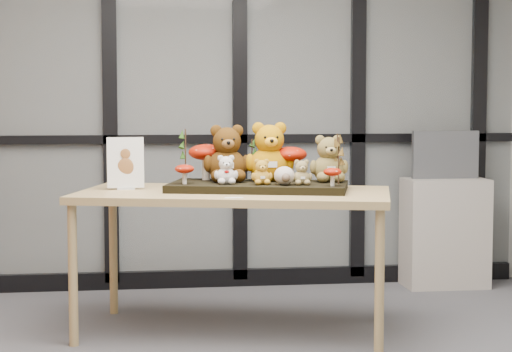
{
  "coord_description": "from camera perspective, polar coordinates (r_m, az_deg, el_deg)",
  "views": [
    {
      "loc": [
        -0.31,
        -4.0,
        1.33
      ],
      "look_at": [
        0.38,
        1.11,
        0.9
      ],
      "focal_mm": 65.0,
      "sensor_mm": 36.0,
      "label": 1
    }
  ],
  "objects": [
    {
      "name": "bear_small_yellow",
      "position": [
        5.13,
        0.36,
        0.34
      ],
      "size": [
        0.14,
        0.14,
        0.16
      ],
      "primitive_type": null,
      "rotation": [
        0.0,
        0.0,
        -0.27
      ],
      "color": "#BF8824",
      "rests_on": "diorama_tray"
    },
    {
      "name": "room_shell",
      "position": [
        4.03,
        -3.32,
        9.73
      ],
      "size": [
        5.0,
        5.0,
        5.0
      ],
      "color": "#B8B6AE",
      "rests_on": "floor"
    },
    {
      "name": "sign_holder",
      "position": [
        5.35,
        -8.03,
        0.66
      ],
      "size": [
        0.21,
        0.07,
        0.3
      ],
      "rotation": [
        0.0,
        0.0,
        0.05
      ],
      "color": "silver",
      "rests_on": "display_table"
    },
    {
      "name": "sprig_dry_mid_right",
      "position": [
        5.18,
        5.11,
        0.95
      ],
      "size": [
        0.05,
        0.05,
        0.26
      ],
      "primitive_type": null,
      "color": "brown",
      "rests_on": "diorama_tray"
    },
    {
      "name": "sprig_green_far_left",
      "position": [
        5.44,
        -4.36,
        1.33
      ],
      "size": [
        0.05,
        0.05,
        0.3
      ],
      "primitive_type": null,
      "color": "#10390C",
      "rests_on": "diorama_tray"
    },
    {
      "name": "label_card",
      "position": [
        4.86,
        -1.37,
        -1.34
      ],
      "size": [
        0.1,
        0.03,
        0.0
      ],
      "primitive_type": "cube",
      "color": "white",
      "rests_on": "display_table"
    },
    {
      "name": "cabinet",
      "position": [
        6.7,
        11.54,
        -3.43
      ],
      "size": [
        0.58,
        0.34,
        0.77
      ],
      "primitive_type": "cube",
      "color": "#AAA198",
      "rests_on": "floor"
    },
    {
      "name": "bear_tan_back",
      "position": [
        5.32,
        4.49,
        1.23
      ],
      "size": [
        0.27,
        0.26,
        0.29
      ],
      "primitive_type": null,
      "rotation": [
        0.0,
        0.0,
        -0.27
      ],
      "color": "olive",
      "rests_on": "diorama_tray"
    },
    {
      "name": "mushroom_back_left",
      "position": [
        5.44,
        -3.09,
        0.98
      ],
      "size": [
        0.21,
        0.21,
        0.23
      ],
      "primitive_type": null,
      "color": "#931404",
      "rests_on": "diorama_tray"
    },
    {
      "name": "mushroom_front_right",
      "position": [
        5.06,
        4.73,
        -0.0
      ],
      "size": [
        0.1,
        0.1,
        0.11
      ],
      "primitive_type": null,
      "color": "#931404",
      "rests_on": "diorama_tray"
    },
    {
      "name": "sprig_dry_far_right",
      "position": [
        5.31,
        5.03,
        1.12
      ],
      "size": [
        0.05,
        0.05,
        0.28
      ],
      "primitive_type": null,
      "color": "brown",
      "rests_on": "diorama_tray"
    },
    {
      "name": "glass_partition",
      "position": [
        6.48,
        -4.98,
        5.53
      ],
      "size": [
        4.9,
        0.06,
        2.78
      ],
      "color": "#2D383F",
      "rests_on": "floor"
    },
    {
      "name": "bear_beige_small",
      "position": [
        5.12,
        2.82,
        0.31
      ],
      "size": [
        0.14,
        0.13,
        0.15
      ],
      "primitive_type": null,
      "rotation": [
        0.0,
        0.0,
        -0.27
      ],
      "color": "olive",
      "rests_on": "diorama_tray"
    },
    {
      "name": "bear_brown_medium",
      "position": [
        5.33,
        -1.81,
        1.59
      ],
      "size": [
        0.33,
        0.31,
        0.36
      ],
      "primitive_type": null,
      "rotation": [
        0.0,
        0.0,
        -0.27
      ],
      "color": "#442709",
      "rests_on": "diorama_tray"
    },
    {
      "name": "display_table",
      "position": [
        5.21,
        -1.37,
        -1.65
      ],
      "size": [
        1.9,
        1.29,
        0.81
      ],
      "rotation": [
        0.0,
        0.0,
        -0.27
      ],
      "color": "tan",
      "rests_on": "floor"
    },
    {
      "name": "diorama_tray",
      "position": [
        5.25,
        0.14,
        -0.66
      ],
      "size": [
        1.09,
        0.74,
        0.04
      ],
      "primitive_type": "cube",
      "rotation": [
        0.0,
        0.0,
        -0.27
      ],
      "color": "black",
      "rests_on": "display_table"
    },
    {
      "name": "monitor",
      "position": [
        6.66,
        11.57,
        1.29
      ],
      "size": [
        0.48,
        0.05,
        0.34
      ],
      "color": "#4B4E53",
      "rests_on": "cabinet"
    },
    {
      "name": "bear_white_bow",
      "position": [
        5.17,
        -1.86,
        0.48
      ],
      "size": [
        0.16,
        0.15,
        0.18
      ],
      "primitive_type": null,
      "rotation": [
        0.0,
        0.0,
        -0.27
      ],
      "color": "silver",
      "rests_on": "diorama_tray"
    },
    {
      "name": "plush_cream_hedgehog",
      "position": [
        5.11,
        1.75,
        0.08
      ],
      "size": [
        0.1,
        0.1,
        0.11
      ],
      "primitive_type": null,
      "rotation": [
        0.0,
        0.0,
        -0.27
      ],
      "color": "beige",
      "rests_on": "diorama_tray"
    },
    {
      "name": "sprig_green_mid_left",
      "position": [
        5.46,
        -2.5,
        0.92
      ],
      "size": [
        0.05,
        0.05,
        0.22
      ],
      "primitive_type": null,
      "color": "#10390C",
      "rests_on": "diorama_tray"
    },
    {
      "name": "sprig_green_centre",
      "position": [
        5.44,
        -0.25,
        1.03
      ],
      "size": [
        0.05,
        0.05,
        0.24
      ],
      "primitive_type": null,
      "color": "#10390C",
      "rests_on": "diorama_tray"
    },
    {
      "name": "mushroom_back_right",
      "position": [
        5.38,
        2.11,
        0.87
      ],
      "size": [
        0.2,
        0.2,
        0.22
      ],
      "primitive_type": null,
      "color": "#931404",
      "rests_on": "diorama_tray"
    },
    {
      "name": "mushroom_front_left",
      "position": [
        5.18,
        -4.42,
        0.17
      ],
      "size": [
        0.11,
        0.11,
        0.12
      ],
      "primitive_type": null,
      "color": "#931404",
      "rests_on": "diorama_tray"
    },
    {
      "name": "bear_pooh_yellow",
      "position": [
        5.35,
        0.82,
        1.69
      ],
      "size": [
        0.34,
        0.32,
        0.37
      ],
      "primitive_type": null,
      "rotation": [
        0.0,
        0.0,
        -0.27
      ],
      "color": "#BB7A04",
      "rests_on": "diorama_tray"
    }
  ]
}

